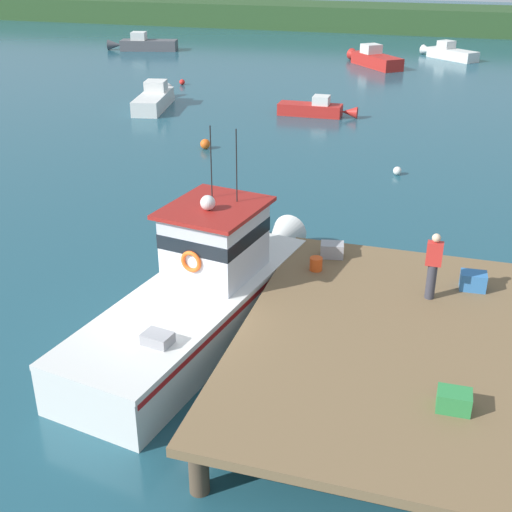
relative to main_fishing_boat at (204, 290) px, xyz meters
The scene contains 18 objects.
ground_plane 1.56m from the main_fishing_boat, 104.39° to the right, with size 200.00×200.00×0.00m, color #1E4C5B.
dock 4.65m from the main_fishing_boat, 14.37° to the right, with size 6.00×9.00×1.20m.
main_fishing_boat is the anchor object (origin of this frame).
crate_single_far 3.64m from the main_fishing_boat, 41.73° to the left, with size 0.60×0.44×0.38m, color #9E9EA3.
crate_single_by_cleat 6.49m from the main_fishing_boat, 14.29° to the left, with size 0.60×0.44×0.43m, color #3370B2.
crate_stack_near_edge 6.83m from the main_fishing_boat, 28.25° to the right, with size 0.60×0.44×0.38m, color #2D8442.
bait_bucket 2.92m from the main_fishing_boat, 31.31° to the left, with size 0.32×0.32×0.34m, color #E04C19.
deckhand_by_the_boat 5.49m from the main_fishing_boat, ahead, with size 0.36×0.22×1.63m.
moored_boat_far_left 38.73m from the main_fishing_boat, 91.78° to the left, with size 4.84×5.39×1.54m.
moored_boat_off_the_point 24.31m from the main_fishing_boat, 117.53° to the left, with size 2.28×5.74×1.43m.
moored_boat_near_channel 22.34m from the main_fishing_boat, 95.23° to the left, with size 4.32×1.16×1.10m.
moored_boat_outer_mooring 45.86m from the main_fishing_boat, 117.33° to the left, with size 6.04×2.57×1.51m.
moored_boat_mid_harbor 43.99m from the main_fishing_boat, 84.68° to the left, with size 4.76×4.22×1.35m.
mooring_buoy_channel_marker 30.51m from the main_fishing_boat, 113.65° to the left, with size 0.36×0.36×0.36m, color red.
mooring_buoy_spare_mooring 15.59m from the main_fishing_boat, 110.78° to the left, with size 0.46×0.46×0.46m, color #EA5B19.
mooring_buoy_outer 13.79m from the main_fishing_boat, 76.00° to the left, with size 0.34×0.34×0.34m, color silver.
mooring_buoy_inshore 5.67m from the main_fishing_boat, 93.69° to the left, with size 0.48×0.48×0.48m, color red.
far_shoreline 60.85m from the main_fishing_boat, 90.28° to the left, with size 120.00×8.00×2.40m, color #284723.
Camera 1 is at (5.75, -12.35, 8.84)m, focal length 47.19 mm.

